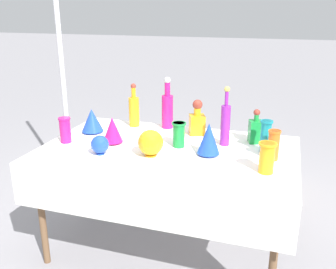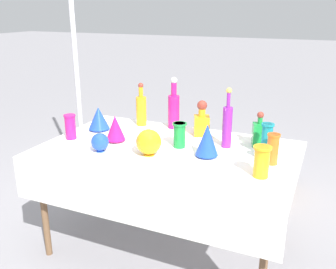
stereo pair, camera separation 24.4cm
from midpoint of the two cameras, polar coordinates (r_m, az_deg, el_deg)
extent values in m
plane|color=gray|center=(2.83, -2.57, -16.74)|extent=(40.00, 40.00, 0.00)
cube|color=white|center=(2.48, -2.82, -2.57)|extent=(1.66, 1.03, 0.03)
cube|color=white|center=(2.10, -7.83, -10.65)|extent=(1.66, 0.01, 0.28)
cylinder|color=brown|center=(2.66, -21.25, -11.41)|extent=(0.04, 0.04, 0.73)
cylinder|color=brown|center=(2.16, 12.56, -18.05)|extent=(0.04, 0.04, 0.73)
cylinder|color=brown|center=(3.27, -12.25, -4.77)|extent=(0.04, 0.04, 0.73)
cylinder|color=brown|center=(2.88, 14.28, -8.31)|extent=(0.04, 0.04, 0.73)
cylinder|color=orange|center=(2.94, -7.57, 3.39)|extent=(0.08, 0.08, 0.23)
cylinder|color=orange|center=(2.91, -7.70, 6.29)|extent=(0.03, 0.03, 0.08)
sphere|color=maroon|center=(2.90, -7.74, 7.30)|extent=(0.04, 0.04, 0.04)
cylinder|color=#C61972|center=(2.87, -2.52, 3.44)|extent=(0.09, 0.09, 0.25)
cylinder|color=#C61972|center=(2.83, -2.58, 6.90)|extent=(0.04, 0.04, 0.10)
sphere|color=#B2B2B7|center=(2.82, -2.59, 8.21)|extent=(0.05, 0.05, 0.05)
cylinder|color=purple|center=(2.51, 5.99, 1.32)|extent=(0.06, 0.06, 0.27)
cylinder|color=purple|center=(2.46, 6.14, 5.46)|extent=(0.02, 0.02, 0.10)
sphere|color=gold|center=(2.45, 6.19, 6.85)|extent=(0.04, 0.04, 0.04)
cube|color=#198C38|center=(2.60, 10.59, 0.37)|extent=(0.11, 0.11, 0.16)
cylinder|color=#198C38|center=(2.57, 10.72, 2.50)|extent=(0.03, 0.03, 0.05)
sphere|color=maroon|center=(2.56, 10.77, 3.28)|extent=(0.05, 0.05, 0.05)
cube|color=orange|center=(2.74, 1.91, 1.47)|extent=(0.14, 0.14, 0.14)
cylinder|color=orange|center=(2.71, 1.94, 3.50)|extent=(0.05, 0.05, 0.06)
sphere|color=maroon|center=(2.70, 1.95, 4.55)|extent=(0.07, 0.07, 0.07)
cylinder|color=orange|center=(2.13, 11.69, -3.58)|extent=(0.08, 0.08, 0.18)
cylinder|color=orange|center=(2.10, 11.84, -1.49)|extent=(0.10, 0.10, 0.01)
cylinder|color=teal|center=(2.44, 11.91, -0.33)|extent=(0.07, 0.07, 0.21)
cylinder|color=teal|center=(2.41, 12.07, 1.90)|extent=(0.08, 0.08, 0.01)
cylinder|color=#C61972|center=(2.69, -17.93, 0.61)|extent=(0.07, 0.07, 0.18)
cylinder|color=#C61972|center=(2.67, -18.10, 2.29)|extent=(0.08, 0.08, 0.01)
cylinder|color=#198C38|center=(2.48, -1.15, -0.08)|extent=(0.08, 0.08, 0.17)
cylinder|color=#198C38|center=(2.46, -1.16, 1.64)|extent=(0.10, 0.10, 0.01)
cylinder|color=orange|center=(2.32, 12.94, -1.64)|extent=(0.07, 0.07, 0.19)
cylinder|color=orange|center=(2.30, 13.10, 0.41)|extent=(0.08, 0.08, 0.01)
cylinder|color=#C61972|center=(2.62, -11.02, -1.21)|extent=(0.06, 0.06, 0.01)
cone|color=#C61972|center=(2.59, -11.14, 0.72)|extent=(0.14, 0.14, 0.17)
cylinder|color=blue|center=(2.88, -13.79, 0.40)|extent=(0.07, 0.07, 0.01)
cone|color=blue|center=(2.85, -13.93, 2.11)|extent=(0.16, 0.16, 0.17)
cylinder|color=blue|center=(2.37, 3.22, -3.02)|extent=(0.07, 0.07, 0.01)
cone|color=blue|center=(2.34, 3.27, -0.64)|extent=(0.14, 0.14, 0.20)
cylinder|color=blue|center=(2.44, -13.09, -2.90)|extent=(0.05, 0.05, 0.01)
sphere|color=blue|center=(2.42, -13.20, -1.54)|extent=(0.12, 0.12, 0.12)
cylinder|color=orange|center=(2.36, -5.60, -3.21)|extent=(0.07, 0.07, 0.01)
sphere|color=orange|center=(2.33, -5.66, -1.29)|extent=(0.16, 0.16, 0.16)
cube|color=white|center=(2.05, -4.23, -6.14)|extent=(0.06, 0.02, 0.05)
cube|color=white|center=(2.09, -6.06, -5.95)|extent=(0.05, 0.01, 0.03)
cube|color=white|center=(2.25, -14.57, -4.53)|extent=(0.06, 0.03, 0.04)
cube|color=tan|center=(3.54, 9.22, -5.77)|extent=(0.40, 0.33, 0.38)
cube|color=tan|center=(3.54, 9.66, -1.73)|extent=(0.36, 0.07, 0.09)
cube|color=tan|center=(3.72, 11.07, -5.12)|extent=(0.40, 0.39, 0.32)
cube|color=tan|center=(3.76, 11.48, -1.63)|extent=(0.36, 0.07, 0.09)
cylinder|color=silver|center=(3.40, -18.01, 10.72)|extent=(0.04, 0.04, 2.44)
cylinder|color=#333338|center=(3.75, -16.16, -7.73)|extent=(0.18, 0.18, 0.04)
camera|label=1|loc=(0.12, -92.86, -0.97)|focal=40.00mm
camera|label=2|loc=(0.12, 87.14, 0.97)|focal=40.00mm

